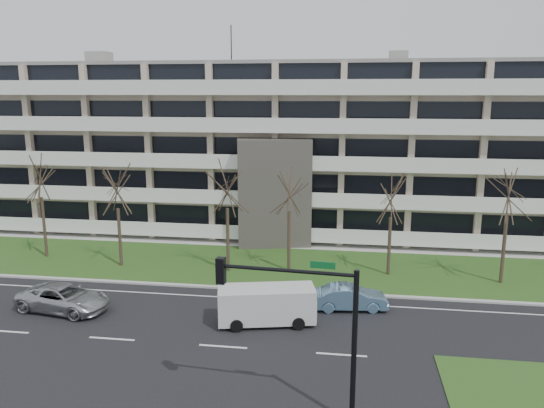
% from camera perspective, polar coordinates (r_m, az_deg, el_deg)
% --- Properties ---
extents(ground, '(160.00, 160.00, 0.00)m').
position_cam_1_polar(ground, '(28.11, -5.29, -15.02)').
color(ground, black).
rests_on(ground, ground).
extents(grass_verge, '(90.00, 10.00, 0.06)m').
position_cam_1_polar(grass_verge, '(39.88, -0.90, -6.61)').
color(grass_verge, '#2C501A').
rests_on(grass_verge, ground).
extents(curb, '(90.00, 0.35, 0.12)m').
position_cam_1_polar(curb, '(35.24, -2.22, -9.12)').
color(curb, '#B2B2AD').
rests_on(curb, ground).
extents(sidewalk, '(90.00, 2.00, 0.08)m').
position_cam_1_polar(sidewalk, '(45.07, 0.22, -4.39)').
color(sidewalk, '#B2B2AD').
rests_on(sidewalk, ground).
extents(grass_median, '(7.00, 5.00, 0.06)m').
position_cam_1_polar(grass_median, '(26.87, 25.58, -17.51)').
color(grass_median, '#2C501A').
rests_on(grass_median, ground).
extents(lane_edge_line, '(90.00, 0.12, 0.01)m').
position_cam_1_polar(lane_edge_line, '(33.89, -2.69, -10.11)').
color(lane_edge_line, white).
rests_on(lane_edge_line, ground).
extents(apartment_building, '(60.50, 15.10, 18.75)m').
position_cam_1_polar(apartment_building, '(50.26, 1.31, 6.12)').
color(apartment_building, '#C1AC96').
rests_on(apartment_building, ground).
extents(silver_pickup, '(5.86, 3.41, 1.54)m').
position_cam_1_polar(silver_pickup, '(34.17, -21.49, -9.40)').
color(silver_pickup, '#AEB0B5').
rests_on(silver_pickup, ground).
extents(blue_sedan, '(4.60, 2.16, 1.46)m').
position_cam_1_polar(blue_sedan, '(32.40, 8.37, -9.91)').
color(blue_sedan, '#7AABD4').
rests_on(blue_sedan, ground).
extents(white_van, '(5.68, 3.13, 2.08)m').
position_cam_1_polar(white_van, '(30.05, -0.47, -10.50)').
color(white_van, silver).
rests_on(white_van, ground).
extents(traffic_signal, '(5.64, 0.79, 6.54)m').
position_cam_1_polar(traffic_signal, '(20.81, 3.72, -12.16)').
color(traffic_signal, black).
rests_on(traffic_signal, ground).
extents(tree_1, '(4.29, 4.29, 8.58)m').
position_cam_1_polar(tree_1, '(44.13, -23.75, 3.06)').
color(tree_1, '#382B21').
rests_on(tree_1, ground).
extents(tree_2, '(3.92, 3.92, 7.85)m').
position_cam_1_polar(tree_2, '(39.94, -16.38, 1.92)').
color(tree_2, '#382B21').
rests_on(tree_2, ground).
extents(tree_3, '(4.17, 4.17, 8.34)m').
position_cam_1_polar(tree_3, '(37.22, -4.89, 2.26)').
color(tree_3, '#382B21').
rests_on(tree_3, ground).
extents(tree_4, '(3.97, 3.97, 7.95)m').
position_cam_1_polar(tree_4, '(37.24, 1.87, 1.83)').
color(tree_4, '#382B21').
rests_on(tree_4, ground).
extents(tree_5, '(3.73, 3.73, 7.46)m').
position_cam_1_polar(tree_5, '(37.36, 12.75, 0.97)').
color(tree_5, '#382B21').
rests_on(tree_5, ground).
extents(tree_6, '(4.25, 4.25, 8.50)m').
position_cam_1_polar(tree_6, '(37.94, 24.18, 1.63)').
color(tree_6, '#382B21').
rests_on(tree_6, ground).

